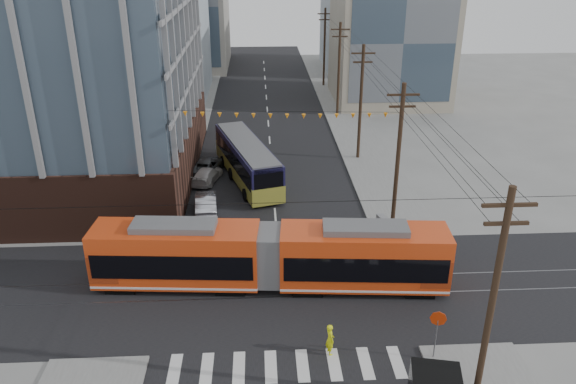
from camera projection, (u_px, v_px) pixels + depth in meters
name	position (u px, v px, depth m)	size (l,w,h in m)	color
ground	(284.00, 329.00, 30.92)	(160.00, 160.00, 0.00)	slate
bg_bldg_nw_near	(136.00, 28.00, 73.74)	(18.00, 16.00, 18.00)	#8C99A5
bg_bldg_ne_near	(390.00, 39.00, 72.15)	(14.00, 14.00, 16.00)	gray
bg_bldg_nw_far	(177.00, 4.00, 91.69)	(16.00, 18.00, 20.00)	gray
bg_bldg_ne_far	(375.00, 25.00, 90.87)	(16.00, 16.00, 14.00)	#8C99A5
utility_pole_near	(492.00, 306.00, 23.62)	(0.30, 0.30, 11.00)	black
utility_pole_far	(324.00, 48.00, 80.09)	(0.30, 0.30, 11.00)	black
streetcar	(270.00, 257.00, 33.96)	(21.39, 3.01, 4.12)	red
city_bus	(247.00, 161.00, 49.44)	(2.77, 12.80, 3.63)	#18163B
parked_car_silver	(206.00, 203.00, 43.90)	(1.61, 4.60, 1.52)	#A9ACB6
parked_car_white	(207.00, 175.00, 49.49)	(1.82, 4.48, 1.30)	beige
parked_car_grey	(207.00, 166.00, 51.43)	(2.26, 4.90, 1.36)	#3F4347
pedestrian	(330.00, 339.00, 28.72)	(0.65, 0.43, 1.78)	#E3EA10
stop_sign	(436.00, 337.00, 28.13)	(0.83, 0.83, 2.73)	red
jersey_barrier	(390.00, 228.00, 40.96)	(0.80, 3.55, 0.71)	slate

